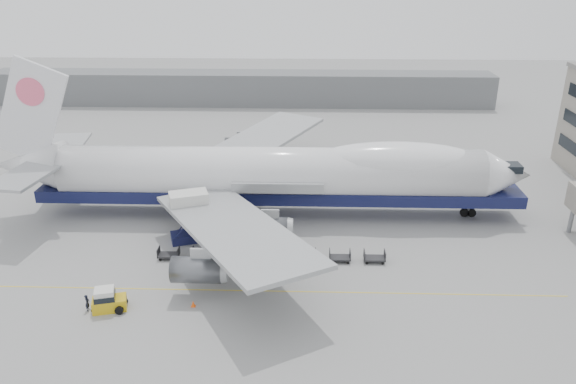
{
  "coord_description": "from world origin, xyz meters",
  "views": [
    {
      "loc": [
        4.19,
        -53.2,
        30.59
      ],
      "look_at": [
        2.33,
        6.0,
        5.61
      ],
      "focal_mm": 35.0,
      "sensor_mm": 36.0,
      "label": 1
    }
  ],
  "objects_px": {
    "airliner": "(276,173)",
    "ground_worker": "(87,303)",
    "catering_truck": "(190,213)",
    "baggage_tug": "(108,300)"
  },
  "relations": [
    {
      "from": "airliner",
      "to": "ground_worker",
      "type": "distance_m",
      "value": 27.74
    },
    {
      "from": "catering_truck",
      "to": "ground_worker",
      "type": "distance_m",
      "value": 16.11
    },
    {
      "from": "ground_worker",
      "to": "airliner",
      "type": "bearing_deg",
      "value": -41.8
    },
    {
      "from": "airliner",
      "to": "ground_worker",
      "type": "bearing_deg",
      "value": -127.2
    },
    {
      "from": "catering_truck",
      "to": "ground_worker",
      "type": "height_order",
      "value": "catering_truck"
    },
    {
      "from": "catering_truck",
      "to": "baggage_tug",
      "type": "distance_m",
      "value": 15.21
    },
    {
      "from": "airliner",
      "to": "catering_truck",
      "type": "xyz_separation_m",
      "value": [
        -9.52,
        -7.48,
        -2.2
      ]
    },
    {
      "from": "airliner",
      "to": "ground_worker",
      "type": "height_order",
      "value": "airliner"
    },
    {
      "from": "catering_truck",
      "to": "baggage_tug",
      "type": "relative_size",
      "value": 1.78
    },
    {
      "from": "baggage_tug",
      "to": "ground_worker",
      "type": "relative_size",
      "value": 2.05
    }
  ]
}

